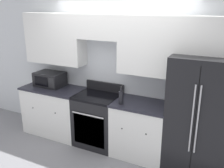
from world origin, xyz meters
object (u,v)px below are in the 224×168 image
refrigerator (198,115)px  oven_range (98,120)px  bottle (121,97)px  microwave (50,79)px

refrigerator → oven_range: bearing=-178.6°
refrigerator → bottle: size_ratio=6.11×
refrigerator → bottle: bearing=-170.0°
oven_range → bottle: 0.80m
bottle → microwave: bearing=171.7°
oven_range → bottle: bottle is taller
refrigerator → bottle: 1.18m
refrigerator → microwave: size_ratio=3.25×
refrigerator → microwave: (-2.77, 0.03, 0.18)m
microwave → bottle: (1.61, -0.23, -0.02)m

